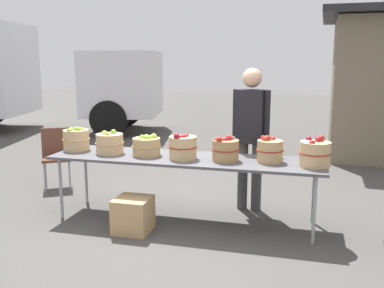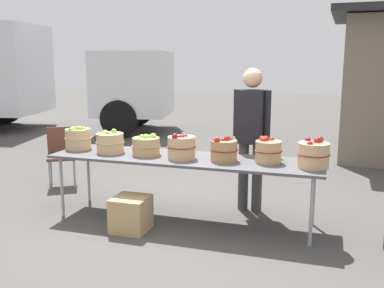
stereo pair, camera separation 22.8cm
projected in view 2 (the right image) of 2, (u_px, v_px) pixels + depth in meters
The scene contains 13 objects.
ground_plane at pixel (184, 220), 5.04m from camera, with size 40.00×40.00×0.00m, color #474442.
market_table at pixel (184, 160), 4.91m from camera, with size 3.10×0.76×0.75m.
apple_basket_green_0 at pixel (78, 138), 5.34m from camera, with size 0.33×0.33×0.30m.
apple_basket_green_1 at pixel (110, 142), 5.14m from camera, with size 0.34×0.34×0.28m.
apple_basket_green_2 at pixel (146, 145), 5.00m from camera, with size 0.34×0.34×0.26m.
apple_basket_red_0 at pixel (181, 147), 4.82m from camera, with size 0.33×0.33×0.31m.
apple_basket_red_1 at pixel (224, 150), 4.71m from camera, with size 0.31×0.31×0.28m.
apple_basket_red_2 at pixel (268, 151), 4.63m from camera, with size 0.30×0.30×0.29m.
apple_basket_red_3 at pixel (313, 154), 4.41m from camera, with size 0.34×0.34×0.32m.
vendor_adult at pixel (251, 129), 5.18m from camera, with size 0.46×0.28×1.75m.
box_truck at pixel (1, 73), 11.45m from camera, with size 7.98×3.68×2.75m.
folding_chair at pixel (62, 152), 6.38m from camera, with size 0.55×0.55×0.86m.
produce_crate at pixel (131, 214), 4.71m from camera, with size 0.38×0.38×0.38m, color tan.
Camera 2 is at (1.53, -4.53, 1.84)m, focal length 40.42 mm.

